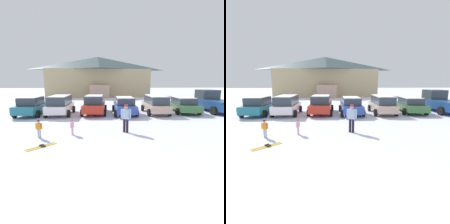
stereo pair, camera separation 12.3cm
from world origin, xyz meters
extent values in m
plane|color=silver|center=(0.00, 0.00, 0.00)|extent=(160.00, 160.00, 0.00)
cube|color=tan|center=(-0.47, 33.50, 2.70)|extent=(20.35, 9.74, 5.40)
pyramid|color=#384B4D|center=(-0.47, 33.50, 6.73)|extent=(20.98, 10.36, 2.67)
cube|color=tan|center=(-0.26, 28.14, 1.20)|extent=(3.67, 1.94, 2.40)
cube|color=#237081|center=(-6.43, 11.89, 0.64)|extent=(2.04, 4.37, 0.65)
cube|color=#2D3842|center=(-6.44, 11.68, 1.29)|extent=(1.72, 2.31, 0.65)
cube|color=white|center=(-6.44, 11.68, 1.65)|extent=(1.60, 2.19, 0.06)
cylinder|color=black|center=(-7.35, 13.27, 0.32)|extent=(0.25, 0.65, 0.64)
cylinder|color=black|center=(-5.38, 13.17, 0.32)|extent=(0.25, 0.65, 0.64)
cylinder|color=black|center=(-7.48, 10.61, 0.32)|extent=(0.25, 0.65, 0.64)
cylinder|color=black|center=(-5.52, 10.52, 0.32)|extent=(0.25, 0.65, 0.64)
cube|color=white|center=(-3.91, 11.78, 0.65)|extent=(1.93, 4.17, 0.66)
cube|color=#2D3842|center=(-3.91, 11.70, 1.34)|extent=(1.69, 3.18, 0.72)
cube|color=white|center=(-3.91, 11.70, 1.73)|extent=(1.57, 3.02, 0.06)
cylinder|color=black|center=(-4.83, 13.09, 0.32)|extent=(0.24, 0.65, 0.64)
cylinder|color=black|center=(-2.90, 13.02, 0.32)|extent=(0.24, 0.65, 0.64)
cylinder|color=black|center=(-4.92, 10.54, 0.32)|extent=(0.24, 0.65, 0.64)
cylinder|color=black|center=(-2.98, 10.47, 0.32)|extent=(0.24, 0.65, 0.64)
cube|color=red|center=(-0.80, 12.19, 0.65)|extent=(2.16, 4.68, 0.67)
cube|color=#2D3842|center=(-0.82, 11.96, 1.34)|extent=(1.79, 2.48, 0.70)
cube|color=white|center=(-0.82, 11.96, 1.71)|extent=(1.67, 2.35, 0.06)
cylinder|color=black|center=(-1.71, 13.67, 0.32)|extent=(0.26, 0.65, 0.64)
cylinder|color=black|center=(0.29, 13.54, 0.32)|extent=(0.26, 0.65, 0.64)
cylinder|color=black|center=(-1.89, 10.84, 0.32)|extent=(0.26, 0.65, 0.64)
cylinder|color=black|center=(0.11, 10.71, 0.32)|extent=(0.26, 0.65, 0.64)
cube|color=#2C469E|center=(1.97, 11.76, 0.64)|extent=(1.84, 4.63, 0.63)
cube|color=#2D3842|center=(1.97, 11.53, 1.25)|extent=(1.58, 2.42, 0.60)
cube|color=white|center=(1.97, 11.53, 1.58)|extent=(1.48, 2.30, 0.06)
cylinder|color=black|center=(1.06, 13.20, 0.32)|extent=(0.23, 0.64, 0.64)
cylinder|color=black|center=(2.94, 13.16, 0.32)|extent=(0.23, 0.64, 0.64)
cylinder|color=black|center=(1.00, 10.35, 0.32)|extent=(0.23, 0.64, 0.64)
cylinder|color=black|center=(2.89, 10.31, 0.32)|extent=(0.23, 0.64, 0.64)
cube|color=tan|center=(4.96, 11.79, 0.65)|extent=(1.88, 4.48, 0.66)
cube|color=#2D3842|center=(4.96, 11.70, 1.32)|extent=(1.64, 3.41, 0.68)
cube|color=white|center=(4.96, 11.70, 1.69)|extent=(1.53, 3.24, 0.06)
cylinder|color=black|center=(4.10, 13.20, 0.32)|extent=(0.25, 0.65, 0.64)
cylinder|color=black|center=(5.94, 13.12, 0.32)|extent=(0.25, 0.65, 0.64)
cylinder|color=black|center=(3.99, 10.46, 0.32)|extent=(0.25, 0.65, 0.64)
cylinder|color=black|center=(5.83, 10.39, 0.32)|extent=(0.25, 0.65, 0.64)
cube|color=#376A3A|center=(7.85, 12.23, 0.60)|extent=(2.18, 4.88, 0.57)
cube|color=#2D3842|center=(7.84, 12.00, 1.17)|extent=(1.80, 2.58, 0.57)
cube|color=white|center=(7.84, 12.00, 1.49)|extent=(1.68, 2.45, 0.06)
cylinder|color=black|center=(6.96, 13.77, 0.32)|extent=(0.26, 0.65, 0.64)
cylinder|color=black|center=(8.95, 13.64, 0.32)|extent=(0.26, 0.65, 0.64)
cylinder|color=black|center=(6.76, 10.83, 0.32)|extent=(0.26, 0.65, 0.64)
cylinder|color=black|center=(8.74, 10.69, 0.32)|extent=(0.26, 0.65, 0.64)
cube|color=navy|center=(11.07, 12.27, 0.75)|extent=(2.02, 5.85, 0.70)
cube|color=#2D3842|center=(11.10, 13.43, 1.62)|extent=(1.79, 1.89, 1.05)
cube|color=navy|center=(11.05, 11.25, 1.16)|extent=(1.97, 3.23, 0.12)
cylinder|color=black|center=(10.06, 14.04, 0.40)|extent=(0.28, 0.80, 0.80)
cylinder|color=black|center=(12.15, 14.00, 0.40)|extent=(0.28, 0.80, 0.80)
cylinder|color=black|center=(10.00, 10.55, 0.40)|extent=(0.28, 0.80, 0.80)
cylinder|color=black|center=(1.10, 5.74, 0.41)|extent=(0.15, 0.15, 0.82)
cylinder|color=black|center=(1.27, 5.67, 0.41)|extent=(0.15, 0.15, 0.82)
cube|color=#A1BADA|center=(1.18, 5.71, 1.11)|extent=(0.46, 0.38, 0.58)
cylinder|color=#A1BADA|center=(0.95, 5.81, 1.12)|extent=(0.11, 0.11, 0.55)
cylinder|color=#A1BADA|center=(1.42, 5.61, 1.12)|extent=(0.11, 0.11, 0.55)
sphere|color=tan|center=(1.18, 5.71, 1.50)|extent=(0.21, 0.21, 0.21)
cylinder|color=#B52D38|center=(1.18, 5.71, 1.62)|extent=(0.20, 0.20, 0.10)
cylinder|color=#E6ADC4|center=(-1.94, 5.37, 0.22)|extent=(0.08, 0.08, 0.44)
cylinder|color=#E6ADC4|center=(-1.91, 5.46, 0.22)|extent=(0.08, 0.08, 0.44)
cube|color=#E29DBA|center=(-1.93, 5.41, 0.59)|extent=(0.19, 0.24, 0.31)
cylinder|color=#E29DBA|center=(-1.97, 5.28, 0.60)|extent=(0.06, 0.06, 0.29)
cylinder|color=#E29DBA|center=(-1.88, 5.54, 0.60)|extent=(0.06, 0.06, 0.29)
sphere|color=tan|center=(-1.93, 5.41, 0.81)|extent=(0.11, 0.11, 0.11)
cylinder|color=#BA392D|center=(-1.93, 5.41, 0.87)|extent=(0.11, 0.11, 0.05)
cylinder|color=#A6B8CC|center=(-3.57, 4.98, 0.24)|extent=(0.09, 0.09, 0.49)
cylinder|color=#A6B8CC|center=(-3.68, 4.99, 0.24)|extent=(0.09, 0.09, 0.49)
cube|color=orange|center=(-3.62, 4.99, 0.66)|extent=(0.25, 0.17, 0.34)
cylinder|color=orange|center=(-3.47, 4.97, 0.67)|extent=(0.07, 0.07, 0.33)
cylinder|color=orange|center=(-3.77, 5.01, 0.67)|extent=(0.07, 0.07, 0.33)
sphere|color=tan|center=(-3.62, 4.99, 0.89)|extent=(0.12, 0.12, 0.12)
cylinder|color=#271B28|center=(-3.62, 4.99, 0.96)|extent=(0.12, 0.12, 0.06)
cube|color=gold|center=(-3.04, 3.56, 0.01)|extent=(1.11, 1.03, 0.02)
cube|color=black|center=(-3.00, 3.59, 0.05)|extent=(0.20, 0.20, 0.06)
cube|color=gold|center=(-3.17, 3.71, 0.01)|extent=(1.11, 1.03, 0.02)
cube|color=black|center=(-3.14, 3.74, 0.05)|extent=(0.20, 0.20, 0.06)
camera|label=1|loc=(-0.41, -4.34, 3.01)|focal=28.00mm
camera|label=2|loc=(-0.28, -4.35, 3.01)|focal=28.00mm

